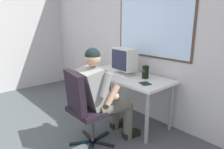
{
  "coord_description": "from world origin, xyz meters",
  "views": [
    {
      "loc": [
        2.29,
        -0.34,
        1.52
      ],
      "look_at": [
        0.3,
        1.4,
        0.83
      ],
      "focal_mm": 32.79,
      "sensor_mm": 36.0,
      "label": 1
    }
  ],
  "objects_px": {
    "desk_speaker": "(145,72)",
    "cd_case": "(145,84)",
    "person_seated": "(103,93)",
    "crt_monitor": "(124,60)",
    "wine_glass": "(98,65)",
    "office_chair": "(84,104)",
    "desk": "(125,80)"
  },
  "relations": [
    {
      "from": "desk_speaker",
      "to": "cd_case",
      "type": "distance_m",
      "value": 0.28
    },
    {
      "from": "desk",
      "to": "cd_case",
      "type": "distance_m",
      "value": 0.52
    },
    {
      "from": "person_seated",
      "to": "desk",
      "type": "bearing_deg",
      "value": 109.75
    },
    {
      "from": "desk",
      "to": "desk_speaker",
      "type": "relative_size",
      "value": 7.89
    },
    {
      "from": "office_chair",
      "to": "wine_glass",
      "type": "xyz_separation_m",
      "value": [
        -0.66,
        0.71,
        0.28
      ]
    },
    {
      "from": "person_seated",
      "to": "desk_speaker",
      "type": "height_order",
      "value": "person_seated"
    },
    {
      "from": "wine_glass",
      "to": "desk_speaker",
      "type": "distance_m",
      "value": 0.83
    },
    {
      "from": "wine_glass",
      "to": "office_chair",
      "type": "bearing_deg",
      "value": -47.15
    },
    {
      "from": "desk_speaker",
      "to": "cd_case",
      "type": "relative_size",
      "value": 1.06
    },
    {
      "from": "person_seated",
      "to": "desk_speaker",
      "type": "xyz_separation_m",
      "value": [
        0.1,
        0.7,
        0.17
      ]
    },
    {
      "from": "desk",
      "to": "crt_monitor",
      "type": "relative_size",
      "value": 3.64
    },
    {
      "from": "wine_glass",
      "to": "crt_monitor",
      "type": "bearing_deg",
      "value": 23.7
    },
    {
      "from": "person_seated",
      "to": "cd_case",
      "type": "xyz_separation_m",
      "value": [
        0.28,
        0.49,
        0.09
      ]
    },
    {
      "from": "desk",
      "to": "person_seated",
      "type": "relative_size",
      "value": 1.2
    },
    {
      "from": "wine_glass",
      "to": "desk",
      "type": "bearing_deg",
      "value": 18.56
    },
    {
      "from": "office_chair",
      "to": "person_seated",
      "type": "height_order",
      "value": "person_seated"
    },
    {
      "from": "office_chair",
      "to": "cd_case",
      "type": "relative_size",
      "value": 5.49
    },
    {
      "from": "cd_case",
      "to": "wine_glass",
      "type": "bearing_deg",
      "value": -177.64
    },
    {
      "from": "desk_speaker",
      "to": "cd_case",
      "type": "bearing_deg",
      "value": -49.75
    },
    {
      "from": "person_seated",
      "to": "crt_monitor",
      "type": "bearing_deg",
      "value": 112.76
    },
    {
      "from": "crt_monitor",
      "to": "desk_speaker",
      "type": "bearing_deg",
      "value": 8.56
    },
    {
      "from": "desk",
      "to": "crt_monitor",
      "type": "distance_m",
      "value": 0.31
    },
    {
      "from": "desk_speaker",
      "to": "office_chair",
      "type": "bearing_deg",
      "value": -98.53
    },
    {
      "from": "desk_speaker",
      "to": "wine_glass",
      "type": "bearing_deg",
      "value": -163.06
    },
    {
      "from": "desk",
      "to": "crt_monitor",
      "type": "xyz_separation_m",
      "value": [
        -0.05,
        0.03,
        0.31
      ]
    },
    {
      "from": "person_seated",
      "to": "cd_case",
      "type": "height_order",
      "value": "person_seated"
    },
    {
      "from": "office_chair",
      "to": "wine_glass",
      "type": "height_order",
      "value": "office_chair"
    },
    {
      "from": "person_seated",
      "to": "crt_monitor",
      "type": "relative_size",
      "value": 3.05
    },
    {
      "from": "crt_monitor",
      "to": "desk_speaker",
      "type": "height_order",
      "value": "crt_monitor"
    },
    {
      "from": "desk",
      "to": "cd_case",
      "type": "height_order",
      "value": "cd_case"
    },
    {
      "from": "office_chair",
      "to": "cd_case",
      "type": "xyz_separation_m",
      "value": [
        0.31,
        0.75,
        0.17
      ]
    },
    {
      "from": "wine_glass",
      "to": "desk_speaker",
      "type": "height_order",
      "value": "desk_speaker"
    }
  ]
}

